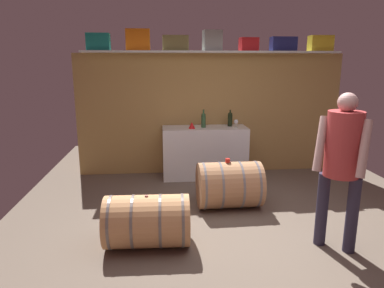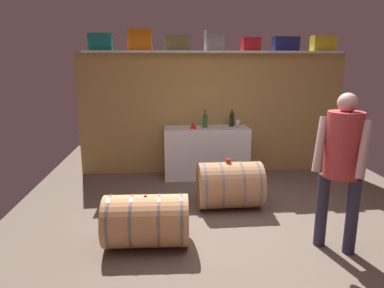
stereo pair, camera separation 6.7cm
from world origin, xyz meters
name	(u,v)px [view 1 (the left image)]	position (x,y,z in m)	size (l,w,h in m)	color
ground_plane	(230,214)	(0.00, 0.63, -0.01)	(5.85, 8.22, 0.02)	#67594C
back_wall_panel	(210,114)	(0.00, 2.51, 1.05)	(4.65, 0.10, 2.10)	#AE894D
high_shelf_board	(212,52)	(0.00, 2.36, 2.11)	(4.28, 0.40, 0.03)	silver
toolcase_teal	(98,42)	(-1.86, 2.36, 2.27)	(0.36, 0.25, 0.27)	#188176
toolcase_orange	(138,40)	(-1.22, 2.36, 2.30)	(0.38, 0.25, 0.34)	orange
toolcase_olive	(175,43)	(-0.62, 2.36, 2.25)	(0.42, 0.18, 0.25)	olive
toolcase_grey	(212,41)	(-0.01, 2.36, 2.30)	(0.30, 0.24, 0.33)	gray
toolcase_red	(249,44)	(0.61, 2.36, 2.24)	(0.30, 0.21, 0.22)	red
toolcase_navy	(283,44)	(1.21, 2.36, 2.25)	(0.43, 0.19, 0.23)	navy
toolcase_yellow	(320,43)	(1.86, 2.36, 2.26)	(0.38, 0.24, 0.26)	gold
work_cabinet	(205,152)	(-0.14, 2.18, 0.44)	(1.43, 0.53, 0.87)	white
wine_bottle_green	(203,120)	(-0.17, 2.18, 1.00)	(0.08, 0.08, 0.30)	#305935
wine_bottle_dark	(230,119)	(0.30, 2.26, 1.00)	(0.08, 0.08, 0.28)	black
wine_glass	(236,122)	(0.38, 2.13, 0.96)	(0.08, 0.08, 0.13)	white
red_funnel	(192,125)	(-0.37, 2.09, 0.93)	(0.11, 0.11, 0.11)	red
wine_barrel_near	(229,185)	(0.03, 0.84, 0.32)	(0.86, 0.65, 0.64)	#AF7D54
wine_barrel_far	(147,221)	(-1.05, -0.12, 0.29)	(0.91, 0.59, 0.58)	tan
tasting_cup	(228,160)	(0.00, 0.84, 0.66)	(0.06, 0.06, 0.05)	red
winemaker_pouring	(342,156)	(0.94, -0.34, 1.02)	(0.54, 0.50, 1.66)	#2E293E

